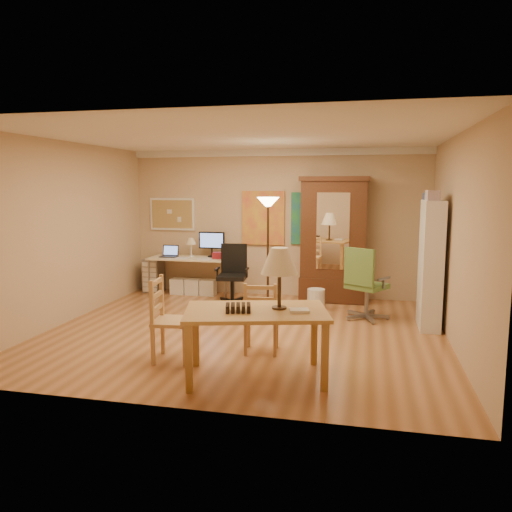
% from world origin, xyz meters
% --- Properties ---
extents(floor, '(5.50, 5.50, 0.00)m').
position_xyz_m(floor, '(0.00, 0.00, 0.00)').
color(floor, '#905B33').
rests_on(floor, ground).
extents(crown_molding, '(5.50, 0.08, 0.12)m').
position_xyz_m(crown_molding, '(0.00, 2.46, 2.64)').
color(crown_molding, white).
rests_on(crown_molding, floor).
extents(corkboard, '(0.90, 0.04, 0.62)m').
position_xyz_m(corkboard, '(-2.05, 2.47, 1.50)').
color(corkboard, tan).
rests_on(corkboard, floor).
extents(art_panel_left, '(0.80, 0.04, 1.00)m').
position_xyz_m(art_panel_left, '(-0.25, 2.47, 1.45)').
color(art_panel_left, yellow).
rests_on(art_panel_left, floor).
extents(art_panel_right, '(0.75, 0.04, 0.95)m').
position_xyz_m(art_panel_right, '(0.65, 2.47, 1.45)').
color(art_panel_right, '#226989').
rests_on(art_panel_right, floor).
extents(dining_table, '(1.66, 1.23, 1.40)m').
position_xyz_m(dining_table, '(0.61, -1.57, 0.89)').
color(dining_table, olive).
rests_on(dining_table, floor).
extents(ladder_chair_back, '(0.46, 0.44, 0.89)m').
position_xyz_m(ladder_chair_back, '(0.41, -0.80, 0.42)').
color(ladder_chair_back, tan).
rests_on(ladder_chair_back, floor).
extents(ladder_chair_left, '(0.48, 0.50, 0.98)m').
position_xyz_m(ladder_chair_left, '(-0.58, -1.29, 0.46)').
color(ladder_chair_left, tan).
rests_on(ladder_chair_left, floor).
extents(torchiere_lamp, '(0.34, 0.34, 1.87)m').
position_xyz_m(torchiere_lamp, '(0.16, 0.84, 1.50)').
color(torchiere_lamp, '#392616').
rests_on(torchiere_lamp, floor).
extents(computer_desk, '(1.57, 0.69, 1.19)m').
position_xyz_m(computer_desk, '(-1.51, 2.16, 0.44)').
color(computer_desk, beige).
rests_on(computer_desk, floor).
extents(office_chair_black, '(0.64, 0.64, 1.04)m').
position_xyz_m(office_chair_black, '(-0.62, 1.62, 0.28)').
color(office_chair_black, black).
rests_on(office_chair_black, floor).
extents(office_chair_green, '(0.70, 0.70, 1.12)m').
position_xyz_m(office_chair_green, '(1.65, 1.05, 0.30)').
color(office_chair_green, slate).
rests_on(office_chair_green, floor).
extents(drawer_cart, '(0.32, 0.39, 0.65)m').
position_xyz_m(drawer_cart, '(-2.38, 2.26, 0.32)').
color(drawer_cart, slate).
rests_on(drawer_cart, floor).
extents(armoire, '(1.20, 0.57, 2.20)m').
position_xyz_m(armoire, '(1.07, 2.24, 0.96)').
color(armoire, '#331E0D').
rests_on(armoire, floor).
extents(bookshelf, '(0.28, 0.74, 1.84)m').
position_xyz_m(bookshelf, '(2.55, 0.82, 0.92)').
color(bookshelf, white).
rests_on(bookshelf, floor).
extents(wastebin, '(0.29, 0.29, 0.36)m').
position_xyz_m(wastebin, '(0.86, 1.44, 0.18)').
color(wastebin, silver).
rests_on(wastebin, floor).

